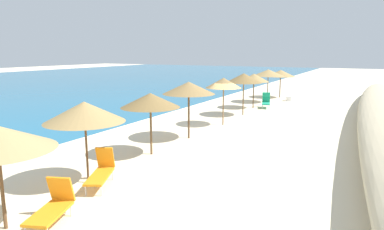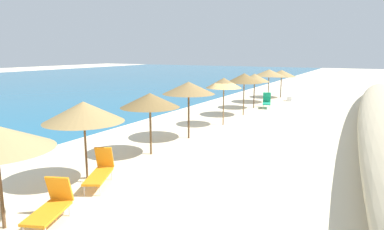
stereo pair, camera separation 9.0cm
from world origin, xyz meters
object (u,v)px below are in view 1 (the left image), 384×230
(beach_umbrella_4, at_px, (189,88))
(cooler_box, at_px, (289,99))
(beach_umbrella_8, at_px, (268,73))
(lounge_chair_2, at_px, (101,171))
(beach_umbrella_5, at_px, (224,83))
(beach_umbrella_6, at_px, (244,78))
(beach_umbrella_9, at_px, (281,73))
(beach_umbrella_3, at_px, (150,100))
(beach_umbrella_7, at_px, (254,78))
(lounge_chair_0, at_px, (266,101))
(beach_umbrella_2, at_px, (85,112))
(lounge_chair_1, at_px, (53,206))

(beach_umbrella_4, height_order, cooler_box, beach_umbrella_4)
(beach_umbrella_8, distance_m, lounge_chair_2, 21.20)
(beach_umbrella_5, distance_m, beach_umbrella_6, 3.65)
(beach_umbrella_9, height_order, cooler_box, beach_umbrella_9)
(beach_umbrella_3, xyz_separation_m, beach_umbrella_7, (13.92, 0.03, 0.01))
(lounge_chair_0, bearing_deg, beach_umbrella_5, 71.06)
(beach_umbrella_3, relative_size, beach_umbrella_7, 0.99)
(beach_umbrella_8, xyz_separation_m, cooler_box, (1.62, -1.47, -2.31))
(beach_umbrella_2, bearing_deg, beach_umbrella_9, -0.66)
(beach_umbrella_4, bearing_deg, beach_umbrella_5, -4.15)
(beach_umbrella_7, bearing_deg, beach_umbrella_6, -174.12)
(lounge_chair_2, height_order, cooler_box, lounge_chair_2)
(beach_umbrella_6, distance_m, beach_umbrella_9, 10.51)
(beach_umbrella_7, relative_size, lounge_chair_2, 1.49)
(beach_umbrella_3, relative_size, beach_umbrella_9, 0.97)
(beach_umbrella_9, height_order, lounge_chair_1, beach_umbrella_9)
(lounge_chair_1, xyz_separation_m, lounge_chair_2, (2.52, 0.68, 0.02))
(lounge_chair_0, xyz_separation_m, cooler_box, (4.67, -0.72, -0.30))
(beach_umbrella_5, bearing_deg, beach_umbrella_6, 0.78)
(beach_umbrella_9, bearing_deg, beach_umbrella_5, -179.60)
(beach_umbrella_8, xyz_separation_m, lounge_chair_0, (-3.05, -0.75, -2.01))
(beach_umbrella_2, distance_m, beach_umbrella_8, 21.14)
(beach_umbrella_5, height_order, cooler_box, beach_umbrella_5)
(beach_umbrella_3, bearing_deg, lounge_chair_2, -171.79)
(beach_umbrella_3, xyz_separation_m, beach_umbrella_4, (3.19, -0.09, 0.22))
(beach_umbrella_7, distance_m, beach_umbrella_8, 3.56)
(lounge_chair_0, distance_m, lounge_chair_2, 18.05)
(beach_umbrella_6, distance_m, lounge_chair_1, 16.91)
(beach_umbrella_2, height_order, beach_umbrella_8, beach_umbrella_8)
(beach_umbrella_9, bearing_deg, beach_umbrella_4, 179.44)
(beach_umbrella_6, distance_m, cooler_box, 8.88)
(lounge_chair_0, relative_size, lounge_chair_1, 0.91)
(lounge_chair_1, bearing_deg, beach_umbrella_7, -106.96)
(beach_umbrella_4, relative_size, beach_umbrella_9, 1.06)
(beach_umbrella_6, height_order, beach_umbrella_7, beach_umbrella_6)
(lounge_chair_2, bearing_deg, beach_umbrella_9, -115.62)
(beach_umbrella_5, xyz_separation_m, lounge_chair_2, (-10.60, -0.16, -2.00))
(beach_umbrella_6, relative_size, lounge_chair_0, 1.94)
(beach_umbrella_2, bearing_deg, cooler_box, -3.98)
(beach_umbrella_3, distance_m, beach_umbrella_9, 21.12)
(beach_umbrella_2, distance_m, lounge_chair_1, 3.36)
(beach_umbrella_7, xyz_separation_m, lounge_chair_2, (-17.55, -0.55, -1.83))
(beach_umbrella_2, bearing_deg, lounge_chair_1, -153.66)
(beach_umbrella_3, bearing_deg, beach_umbrella_4, -1.60)
(beach_umbrella_3, height_order, beach_umbrella_5, beach_umbrella_5)
(beach_umbrella_6, relative_size, lounge_chair_1, 1.77)
(beach_umbrella_2, relative_size, lounge_chair_2, 1.54)
(beach_umbrella_3, height_order, beach_umbrella_8, beach_umbrella_8)
(beach_umbrella_8, bearing_deg, beach_umbrella_2, 179.71)
(beach_umbrella_7, height_order, lounge_chair_2, beach_umbrella_7)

